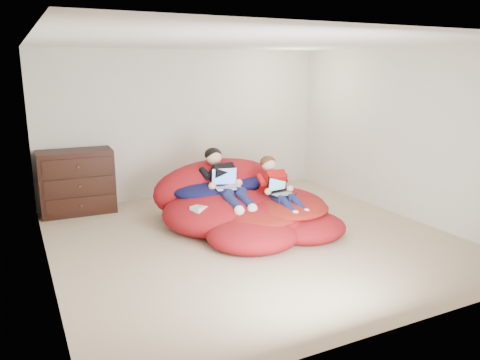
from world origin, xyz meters
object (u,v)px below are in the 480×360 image
object	(u,v)px
older_boy	(223,178)
laptop_white	(227,183)
younger_boy	(277,185)
laptop_black	(280,189)
dresser	(77,182)
beanbag_pile	(246,207)

from	to	relation	value
older_boy	laptop_white	size ratio (longest dim) A/B	3.21
younger_boy	laptop_black	xyz separation A→B (m)	(0.00, -0.07, -0.05)
dresser	beanbag_pile	distance (m)	2.67
laptop_white	older_boy	bearing A→B (deg)	90.00
beanbag_pile	older_boy	distance (m)	0.53
beanbag_pile	laptop_white	world-z (taller)	beanbag_pile
younger_boy	dresser	bearing A→B (deg)	141.15
beanbag_pile	older_boy	world-z (taller)	older_boy
beanbag_pile	laptop_white	distance (m)	0.47
dresser	beanbag_pile	world-z (taller)	dresser
older_boy	laptop_white	xyz separation A→B (m)	(-0.00, -0.12, -0.04)
dresser	younger_boy	distance (m)	3.11
younger_boy	laptop_white	xyz separation A→B (m)	(-0.63, 0.32, 0.02)
dresser	laptop_black	xyz separation A→B (m)	(2.42, -2.02, 0.07)
younger_boy	laptop_black	distance (m)	0.09
older_boy	younger_boy	size ratio (longest dim) A/B	1.20
dresser	laptop_black	world-z (taller)	dresser
laptop_black	laptop_white	bearing A→B (deg)	147.59
younger_boy	laptop_black	size ratio (longest dim) A/B	2.86
dresser	beanbag_pile	bearing A→B (deg)	-38.97
older_boy	younger_boy	world-z (taller)	older_boy
laptop_white	dresser	bearing A→B (deg)	137.79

